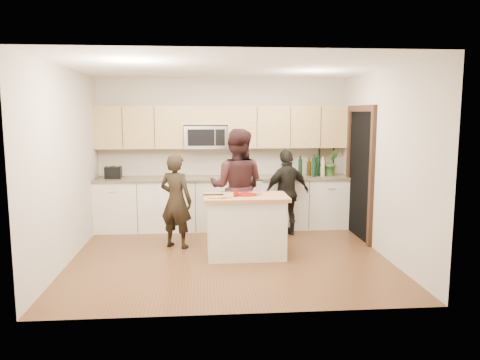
{
  "coord_description": "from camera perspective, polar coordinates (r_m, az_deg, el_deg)",
  "views": [
    {
      "loc": [
        -0.38,
        -6.6,
        2.07
      ],
      "look_at": [
        0.19,
        0.35,
        1.07
      ],
      "focal_mm": 35.0,
      "sensor_mm": 36.0,
      "label": 1
    }
  ],
  "objects": [
    {
      "name": "room_shell",
      "position": [
        6.62,
        -1.39,
        5.19
      ],
      "size": [
        4.52,
        4.02,
        2.71
      ],
      "color": "#B9AE9E",
      "rests_on": "ground"
    },
    {
      "name": "floor",
      "position": [
        6.93,
        -1.34,
        -9.25
      ],
      "size": [
        4.5,
        4.5,
        0.0
      ],
      "primitive_type": "plane",
      "color": "brown",
      "rests_on": "ground"
    },
    {
      "name": "dish_towel",
      "position": [
        8.23,
        -8.59,
        -0.84
      ],
      "size": [
        0.34,
        0.6,
        0.48
      ],
      "color": "white",
      "rests_on": "ground"
    },
    {
      "name": "orchid",
      "position": [
        8.7,
        11.1,
        2.14
      ],
      "size": [
        0.3,
        0.25,
        0.49
      ],
      "primitive_type": "imported",
      "rotation": [
        0.0,
        0.0,
        0.15
      ],
      "color": "#37712D",
      "rests_on": "back_cabinetry"
    },
    {
      "name": "back_cabinetry",
      "position": [
        8.46,
        -2.02,
        -2.77
      ],
      "size": [
        4.5,
        0.66,
        0.94
      ],
      "color": "silver",
      "rests_on": "ground"
    },
    {
      "name": "framed_picture",
      "position": [
        8.93,
        10.48,
        2.92
      ],
      "size": [
        0.3,
        0.03,
        0.38
      ],
      "color": "black",
      "rests_on": "ground"
    },
    {
      "name": "cutting_board",
      "position": [
        6.55,
        -2.82,
        -2.1
      ],
      "size": [
        0.25,
        0.19,
        0.02
      ],
      "primitive_type": "cube",
      "rotation": [
        0.0,
        0.0,
        0.0
      ],
      "color": "#B97A4D",
      "rests_on": "island"
    },
    {
      "name": "island",
      "position": [
        6.81,
        0.72,
        -5.6
      ],
      "size": [
        1.2,
        0.7,
        0.9
      ],
      "rotation": [
        0.0,
        0.0,
        0.0
      ],
      "color": "silver",
      "rests_on": "ground"
    },
    {
      "name": "doorway",
      "position": [
        8.0,
        14.41,
        1.32
      ],
      "size": [
        0.06,
        1.25,
        2.2
      ],
      "color": "black",
      "rests_on": "ground"
    },
    {
      "name": "woman_left",
      "position": [
        7.27,
        -7.81,
        -2.56
      ],
      "size": [
        0.63,
        0.55,
        1.46
      ],
      "primitive_type": "imported",
      "rotation": [
        0.0,
        0.0,
        2.68
      ],
      "color": "black",
      "rests_on": "ground"
    },
    {
      "name": "upper_cabinetry",
      "position": [
        8.45,
        -1.88,
        6.59
      ],
      "size": [
        4.5,
        0.33,
        0.75
      ],
      "color": "tan",
      "rests_on": "ground"
    },
    {
      "name": "drink_glass",
      "position": [
        6.61,
        -0.51,
        -1.63
      ],
      "size": [
        0.07,
        0.07,
        0.1
      ],
      "primitive_type": "cylinder",
      "color": "maroon",
      "rests_on": "island"
    },
    {
      "name": "toaster",
      "position": [
        8.48,
        -15.19,
        0.9
      ],
      "size": [
        0.27,
        0.22,
        0.21
      ],
      "color": "black",
      "rests_on": "back_cabinetry"
    },
    {
      "name": "red_plate",
      "position": [
        6.75,
        0.75,
        -1.78
      ],
      "size": [
        0.3,
        0.3,
        0.02
      ],
      "primitive_type": "cylinder",
      "color": "maroon",
      "rests_on": "island"
    },
    {
      "name": "microwave",
      "position": [
        8.41,
        -4.21,
        5.25
      ],
      "size": [
        0.76,
        0.41,
        0.4
      ],
      "color": "silver",
      "rests_on": "ground"
    },
    {
      "name": "woman_center",
      "position": [
        7.31,
        -0.37,
        -0.94
      ],
      "size": [
        1.05,
        0.92,
        1.84
      ],
      "primitive_type": "imported",
      "rotation": [
        0.0,
        0.0,
        2.86
      ],
      "color": "black",
      "rests_on": "ground"
    },
    {
      "name": "box_grater",
      "position": [
        6.74,
        2.32,
        -0.8
      ],
      "size": [
        0.09,
        0.07,
        0.21
      ],
      "color": "silver",
      "rests_on": "red_plate"
    },
    {
      "name": "tongs",
      "position": [
        6.64,
        -3.28,
        -1.8
      ],
      "size": [
        0.29,
        0.03,
        0.02
      ],
      "primitive_type": "cube",
      "rotation": [
        0.0,
        0.0,
        0.0
      ],
      "color": "black",
      "rests_on": "cutting_board"
    },
    {
      "name": "bottle_cluster",
      "position": [
        8.57,
        9.01,
        1.7
      ],
      "size": [
        0.51,
        0.24,
        0.41
      ],
      "color": "black",
      "rests_on": "back_cabinetry"
    },
    {
      "name": "woman_right",
      "position": [
        7.98,
        5.72,
        -1.55
      ],
      "size": [
        0.93,
        0.66,
        1.47
      ],
      "primitive_type": "imported",
      "rotation": [
        0.0,
        0.0,
        3.53
      ],
      "color": "black",
      "rests_on": "ground"
    },
    {
      "name": "knife",
      "position": [
        6.46,
        -1.59,
        -2.12
      ],
      "size": [
        0.18,
        0.03,
        0.01
      ],
      "primitive_type": "cube",
      "rotation": [
        0.0,
        0.0,
        0.0
      ],
      "color": "silver",
      "rests_on": "cutting_board"
    }
  ]
}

